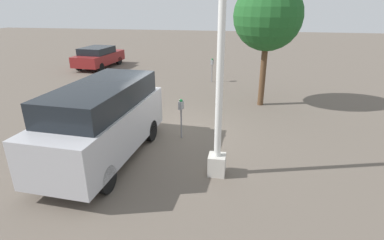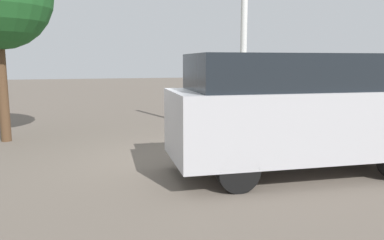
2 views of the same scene
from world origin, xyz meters
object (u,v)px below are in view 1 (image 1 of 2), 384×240
at_px(parking_meter_near, 181,110).
at_px(car_distant, 99,57).
at_px(parking_meter_far, 212,65).
at_px(lamp_post, 219,95).
at_px(parked_van, 103,120).
at_px(street_tree, 268,16).

bearing_deg(parking_meter_near, car_distant, -128.74).
height_order(parking_meter_near, parking_meter_far, parking_meter_near).
height_order(lamp_post, parked_van, lamp_post).
bearing_deg(parked_van, parking_meter_near, 136.53).
bearing_deg(parking_meter_far, car_distant, -94.51).
xyz_separation_m(parked_van, street_tree, (-5.77, 4.53, 2.52)).
bearing_deg(parked_van, car_distant, -149.81).
bearing_deg(parking_meter_near, parking_meter_far, -167.37).
height_order(lamp_post, car_distant, lamp_post).
distance_m(car_distant, street_tree, 12.76).
relative_size(parking_meter_near, lamp_post, 0.22).
height_order(parking_meter_near, car_distant, car_distant).
height_order(parking_meter_far, street_tree, street_tree).
relative_size(car_distant, street_tree, 0.82).
bearing_deg(street_tree, parking_meter_near, -33.81).
xyz_separation_m(parking_meter_far, street_tree, (3.66, 2.58, 2.72)).
xyz_separation_m(parking_meter_near, street_tree, (-4.03, 2.70, 2.70)).
relative_size(lamp_post, car_distant, 1.50).
xyz_separation_m(lamp_post, street_tree, (-6.07, 1.32, 1.52)).
relative_size(parked_van, car_distant, 1.17).
bearing_deg(lamp_post, car_distant, -142.82).
bearing_deg(parking_meter_near, street_tree, 159.69).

